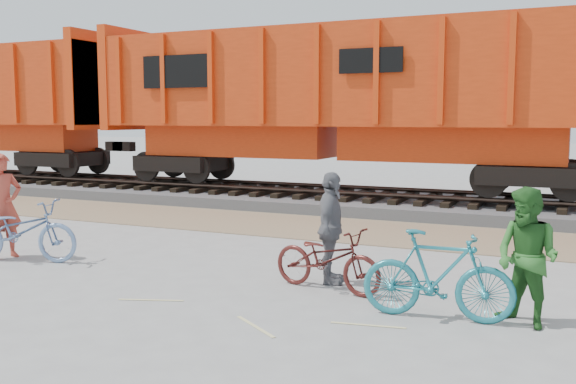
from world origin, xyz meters
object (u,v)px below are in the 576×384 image
Objects in this scene: person_solo at (3,206)px; person_man at (527,257)px; hopper_car_center at (338,98)px; bicycle_teal at (438,275)px; bicycle_blue at (21,231)px; bicycle_maroon at (327,259)px; person_woman at (331,228)px.

person_solo is 1.12× the size of person_man.
bicycle_teal is at bearing -62.99° from hopper_car_center.
bicycle_blue is (-2.56, -8.76, -2.47)m from hopper_car_center.
bicycle_maroon is (5.46, 0.43, -0.08)m from bicycle_blue.
person_solo is 8.66m from person_man.
bicycle_blue is at bearing 106.50° from bicycle_maroon.
bicycle_teal is 1.10× the size of person_woman.
person_man is at bearing -83.09° from bicycle_teal.
bicycle_blue is 7.17m from bicycle_teal.
bicycle_maroon is at bearing -71.32° from person_solo.
bicycle_maroon is at bearing -158.84° from person_man.
person_man is (5.60, -8.83, -2.18)m from hopper_car_center.
person_man is at bearing -88.25° from bicycle_maroon.
bicycle_teal is at bearing -108.41° from bicycle_blue.
person_solo is 1.11× the size of person_woman.
person_woman is (5.36, 0.83, 0.30)m from bicycle_blue.
person_solo is at bearing -109.46° from hopper_car_center.
bicycle_maroon is 5.99m from person_solo.
person_woman is at bearing -97.53° from bicycle_blue.
hopper_car_center is at bearing 6.13° from person_woman.
person_solo is (-0.50, 0.10, 0.39)m from bicycle_blue.
person_man is at bearing -106.74° from bicycle_blue.
bicycle_maroon is (-1.70, 0.69, -0.09)m from bicycle_teal.
bicycle_blue is at bearing 85.45° from person_woman.
person_woman is (5.86, 0.73, -0.09)m from person_solo.
person_woman is at bearing 26.08° from bicycle_maroon.
bicycle_blue is 0.64m from person_solo.
hopper_car_center is 6.88× the size of bicycle_blue.
person_man is (1.00, 0.20, 0.27)m from bicycle_teal.
person_man is at bearing -120.94° from person_woman.
bicycle_teal reaches higher than bicycle_maroon.
bicycle_blue is 1.11× the size of bicycle_teal.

